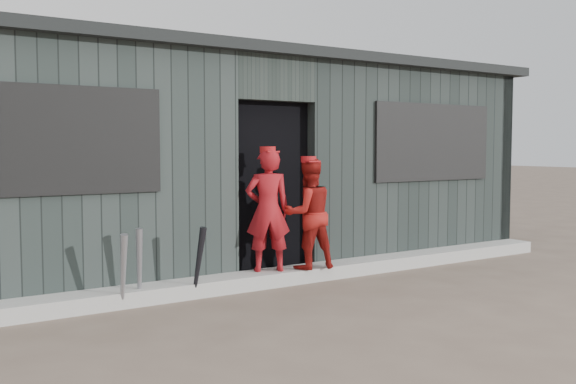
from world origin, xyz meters
TOP-DOWN VIEW (x-y plane):
  - ground at (0.00, 0.00)m, footprint 80.00×80.00m
  - curb at (0.00, 1.82)m, footprint 8.00×0.36m
  - bat_left at (-1.92, 1.59)m, footprint 0.11×0.26m
  - bat_mid at (-1.71, 1.74)m, footprint 0.10×0.16m
  - bat_right at (-1.16, 1.62)m, footprint 0.15×0.21m
  - player_red_left at (-0.23, 1.84)m, footprint 0.57×0.48m
  - player_red_right at (0.22, 1.73)m, footprint 0.65×0.54m
  - player_grey_back at (0.56, 2.39)m, footprint 0.65×0.43m
  - dugout at (-0.00, 3.50)m, footprint 8.30×3.30m

SIDE VIEW (x-z plane):
  - ground at x=0.00m, z-range 0.00..0.00m
  - curb at x=0.00m, z-range 0.00..0.15m
  - bat_right at x=-1.16m, z-range 0.00..0.72m
  - bat_left at x=-1.92m, z-range 0.00..0.72m
  - bat_mid at x=-1.71m, z-range 0.00..0.73m
  - player_grey_back at x=0.56m, z-range 0.00..1.32m
  - player_red_right at x=0.22m, z-range 0.15..1.36m
  - player_red_left at x=-0.23m, z-range 0.15..1.47m
  - dugout at x=0.00m, z-range -0.02..2.60m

